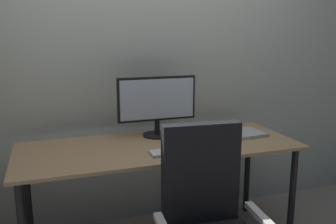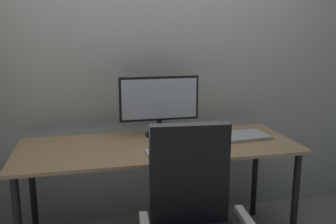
{
  "view_description": "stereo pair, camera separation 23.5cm",
  "coord_description": "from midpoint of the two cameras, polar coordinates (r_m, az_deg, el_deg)",
  "views": [
    {
      "loc": [
        -0.67,
        -2.13,
        1.45
      ],
      "look_at": [
        0.07,
        0.04,
        0.94
      ],
      "focal_mm": 38.74,
      "sensor_mm": 36.0,
      "label": 1
    },
    {
      "loc": [
        -0.44,
        -2.2,
        1.45
      ],
      "look_at": [
        0.07,
        0.04,
        0.94
      ],
      "focal_mm": 38.74,
      "sensor_mm": 36.0,
      "label": 2
    }
  ],
  "objects": [
    {
      "name": "back_wall",
      "position": [
        2.74,
        -1.22,
        9.32
      ],
      "size": [
        6.4,
        0.1,
        2.6
      ],
      "primitive_type": "cube",
      "color": "beige",
      "rests_on": "ground"
    },
    {
      "name": "desk",
      "position": [
        2.37,
        1.4,
        -6.97
      ],
      "size": [
        1.79,
        0.69,
        0.74
      ],
      "color": "tan",
      "rests_on": "ground"
    },
    {
      "name": "monitor",
      "position": [
        2.49,
        1.32,
        1.55
      ],
      "size": [
        0.55,
        0.2,
        0.42
      ],
      "color": "black",
      "rests_on": "desk"
    },
    {
      "name": "keyboard",
      "position": [
        2.18,
        3.46,
        -6.34
      ],
      "size": [
        0.29,
        0.11,
        0.02
      ],
      "primitive_type": "cube",
      "rotation": [
        0.0,
        0.0,
        -0.0
      ],
      "color": "silver",
      "rests_on": "desk"
    },
    {
      "name": "mouse",
      "position": [
        2.24,
        9.67,
        -5.74
      ],
      "size": [
        0.08,
        0.11,
        0.03
      ],
      "primitive_type": "cube",
      "rotation": [
        0.0,
        0.0,
        0.24
      ],
      "color": "black",
      "rests_on": "desk"
    },
    {
      "name": "coffee_mug",
      "position": [
        2.42,
        5.21,
        -3.43
      ],
      "size": [
        0.09,
        0.08,
        0.1
      ],
      "color": "#387F51",
      "rests_on": "desk"
    },
    {
      "name": "laptop",
      "position": [
        2.57,
        14.4,
        -3.69
      ],
      "size": [
        0.34,
        0.25,
        0.02
      ],
      "primitive_type": "cube",
      "rotation": [
        0.0,
        0.0,
        0.07
      ],
      "color": "#B7BABC",
      "rests_on": "desk"
    }
  ]
}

